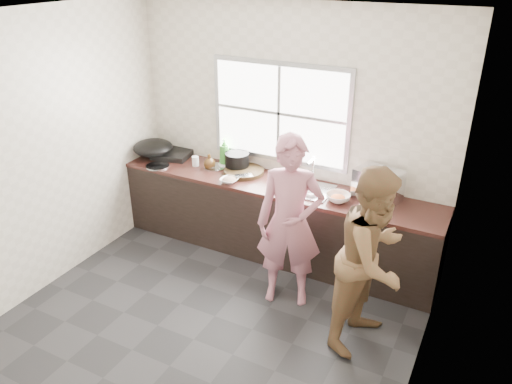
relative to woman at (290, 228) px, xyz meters
The scene contains 30 objects.
floor 1.10m from the woman, 129.75° to the right, with size 3.60×3.20×0.01m, color #262628.
ceiling 2.06m from the woman, 129.75° to the right, with size 3.60×3.20×0.01m, color silver.
wall_back 1.26m from the woman, 115.59° to the left, with size 3.60×0.01×2.70m, color beige.
wall_left 2.43m from the woman, 165.65° to the right, with size 0.01×3.20×2.70m, color beige.
wall_right 1.55m from the woman, 24.00° to the right, with size 0.01×3.20×2.70m, color beige.
wall_front 2.31m from the woman, 102.55° to the right, with size 3.60×0.01×2.70m, color beige.
cabinet 0.94m from the woman, 124.73° to the left, with size 3.60×0.62×0.82m, color black.
countertop 0.86m from the woman, 124.73° to the left, with size 3.60×0.64×0.04m, color #331915.
sink 0.72m from the woman, 101.08° to the left, with size 0.55×0.45×0.02m, color silver.
faucet 0.94m from the woman, 98.67° to the left, with size 0.02×0.02×0.30m, color silver.
window_frame 1.39m from the woman, 120.36° to the left, with size 1.60×0.05×1.10m, color #9EA0A5.
window_glazing 1.37m from the woman, 120.99° to the left, with size 1.50×0.01×1.00m, color white.
woman is the anchor object (origin of this frame).
person_side 0.86m from the woman, 13.10° to the right, with size 0.80×0.62×1.63m, color brown.
cutting_board 1.21m from the woman, 139.56° to the left, with size 0.45×0.45×0.05m, color black.
cleaver 1.07m from the woman, 142.74° to the left, with size 0.19×0.09×0.01m, color #A9ACAF.
bowl_mince 1.07m from the woman, 152.28° to the left, with size 0.19×0.19×0.05m, color silver.
bowl_crabs 0.67m from the woman, 67.71° to the left, with size 0.20×0.20×0.06m, color white.
bowl_held 0.61m from the woman, 92.99° to the left, with size 0.18×0.18×0.06m, color white.
black_pot 1.35m from the woman, 140.84° to the left, with size 0.27×0.27×0.20m, color black.
plate_food 1.50m from the woman, 142.83° to the left, with size 0.23×0.23×0.02m, color silver.
bottle_green 1.56m from the woman, 143.75° to the left, with size 0.13×0.13×0.33m, color green.
bottle_brown_tall 1.56m from the woman, 143.02° to the left, with size 0.10×0.10×0.21m, color #412310.
bottle_brown_short 1.52m from the woman, 151.57° to the left, with size 0.13×0.13×0.16m, color #402810.
glass_jar 1.69m from the woman, 154.73° to the left, with size 0.08×0.08×0.11m, color white.
burner 2.12m from the woman, 156.19° to the left, with size 0.43×0.43×0.06m, color black.
wok 2.19m from the woman, 162.47° to the left, with size 0.47×0.47×0.18m, color black.
dish_rack 1.03m from the woman, 53.97° to the left, with size 0.43×0.30×0.33m, color silver.
pot_lid_left 1.97m from the woman, 165.47° to the left, with size 0.27×0.27×0.01m, color silver.
pot_lid_right 1.51m from the woman, 149.01° to the left, with size 0.25×0.25×0.01m, color #B0B2B7.
Camera 1 is at (2.08, -3.14, 3.10)m, focal length 35.00 mm.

